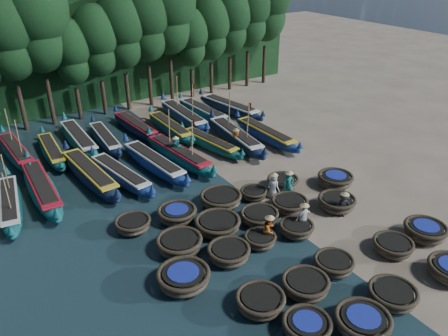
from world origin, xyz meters
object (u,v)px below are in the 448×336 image
coracle_8 (393,246)px  coracle_18 (290,204)px  fisherman_4 (304,217)px  fisherman_3 (343,204)px  coracle_12 (260,240)px  long_boat_8 (266,134)px  long_boat_4 (154,163)px  long_boat_11 (79,139)px  coracle_1 (307,326)px  coracle_11 (229,253)px  coracle_23 (254,193)px  long_boat_16 (203,112)px  long_boat_13 (135,126)px  long_boat_1 (42,188)px  coracle_6 (305,285)px  coracle_16 (218,225)px  long_boat_14 (170,127)px  coracle_10 (184,278)px  coracle_9 (425,231)px  coracle_7 (334,264)px  coracle_21 (177,214)px  long_boat_9 (16,152)px  fisherman_1 (289,184)px  coracle_5 (260,301)px  long_boat_17 (230,107)px  long_boat_10 (52,151)px  coracle_24 (283,182)px  long_boat_2 (90,174)px  coracle_15 (179,244)px  coracle_19 (335,179)px  long_boat_0 (10,204)px  fisherman_6 (236,138)px  coracle_17 (259,216)px  coracle_3 (393,295)px  coracle_14 (337,202)px  long_boat_5 (179,155)px  long_boat_3 (120,175)px  coracle_22 (221,199)px  fisherman_2 (269,229)px  long_boat_15 (183,116)px  long_boat_7 (236,137)px

coracle_8 → coracle_18: bearing=106.5°
fisherman_4 → fisherman_3: bearing=179.5°
coracle_12 → long_boat_8: long_boat_8 is taller
long_boat_4 → long_boat_11: 7.58m
coracle_1 → coracle_11: coracle_11 is taller
coracle_23 → long_boat_16: long_boat_16 is taller
coracle_23 → long_boat_13: 13.97m
long_boat_1 → coracle_12: bearing=-52.7°
coracle_6 → coracle_16: 6.11m
long_boat_14 → coracle_10: bearing=-114.8°
coracle_9 → long_boat_11: long_boat_11 is taller
coracle_7 → coracle_21: (-4.23, 7.88, 0.06)m
long_boat_1 → long_boat_9: bearing=93.7°
fisherman_1 → fisherman_3: (1.20, -3.34, -0.15)m
coracle_7 → coracle_8: coracle_7 is taller
long_boat_1 → coracle_5: bearing=-68.2°
coracle_6 → long_boat_17: 23.44m
long_boat_10 → fisherman_1: bearing=-49.4°
coracle_8 → coracle_24: coracle_24 is taller
coracle_1 → long_boat_2: bearing=100.3°
fisherman_3 → coracle_8: bearing=-68.2°
coracle_7 → coracle_12: (-1.72, 3.51, -0.04)m
long_boat_1 → long_boat_2: (3.09, 0.21, 0.00)m
coracle_18 → long_boat_17: (6.32, 15.49, 0.16)m
coracle_1 → coracle_15: (-1.73, 7.47, 0.08)m
coracle_19 → long_boat_0: bearing=155.1°
coracle_10 → coracle_11: bearing=7.6°
coracle_10 → long_boat_2: long_boat_2 is taller
fisherman_6 → coracle_17: bearing=138.0°
coracle_3 → coracle_23: (0.24, 10.34, -0.05)m
long_boat_13 → coracle_5: bearing=-102.9°
coracle_15 → long_boat_4: 9.36m
coracle_12 → long_boat_16: (7.25, 17.70, 0.16)m
coracle_12 → long_boat_0: (-10.14, 10.65, 0.13)m
coracle_6 → long_boat_0: long_boat_0 is taller
long_boat_16 → coracle_14: bearing=-96.9°
coracle_10 → long_boat_5: 12.84m
long_boat_3 → coracle_19: bearing=-45.0°
coracle_22 → long_boat_10: 14.12m
coracle_23 → coracle_24: coracle_24 is taller
coracle_24 → long_boat_4: bearing=130.3°
coracle_1 → coracle_10: 5.85m
long_boat_3 → fisherman_3: 14.21m
coracle_11 → fisherman_2: size_ratio=1.38×
coracle_24 → long_boat_13: (-4.14, 13.84, 0.10)m
coracle_11 → long_boat_15: size_ratio=0.28×
coracle_21 → long_boat_1: long_boat_1 is taller
long_boat_11 → fisherman_6: 12.15m
long_boat_3 → long_boat_7: size_ratio=0.87×
coracle_18 → long_boat_8: (5.20, 8.79, 0.13)m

